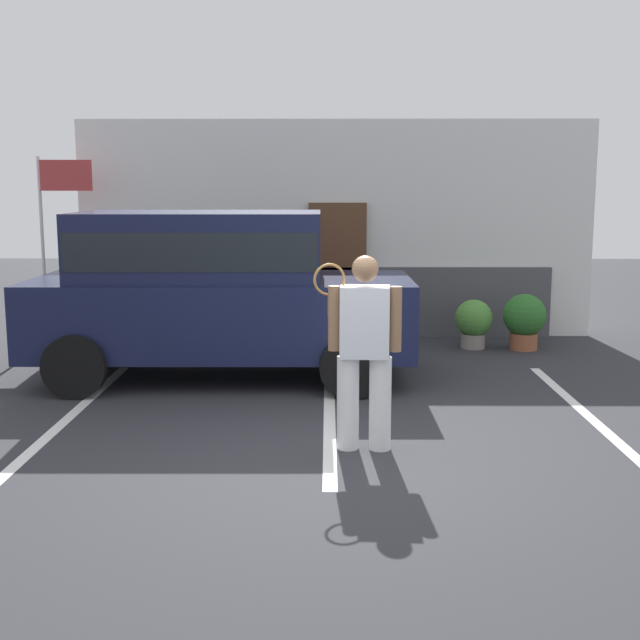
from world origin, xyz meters
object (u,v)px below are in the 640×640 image
tennis_player_man (364,349)px  potted_plant_by_porch (474,321)px  flag_pole (54,214)px  potted_plant_secondary (524,319)px  parked_suv (213,286)px

tennis_player_man → potted_plant_by_porch: bearing=-107.7°
potted_plant_by_porch → flag_pole: flag_pole is taller
tennis_player_man → potted_plant_secondary: bearing=-115.3°
parked_suv → potted_plant_by_porch: size_ratio=6.40×
potted_plant_secondary → flag_pole: flag_pole is taller
potted_plant_secondary → flag_pole: bearing=176.2°
parked_suv → potted_plant_by_porch: 4.09m
potted_plant_by_porch → tennis_player_man: bearing=-111.2°
potted_plant_secondary → potted_plant_by_porch: bearing=174.0°
parked_suv → flag_pole: (-2.66, 2.29, 0.80)m
tennis_player_man → flag_pole: bearing=-45.5°
potted_plant_secondary → tennis_player_man: bearing=-118.9°
tennis_player_man → potted_plant_secondary: (2.53, 4.60, -0.47)m
parked_suv → flag_pole: 3.60m
tennis_player_man → potted_plant_secondary: size_ratio=2.16×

